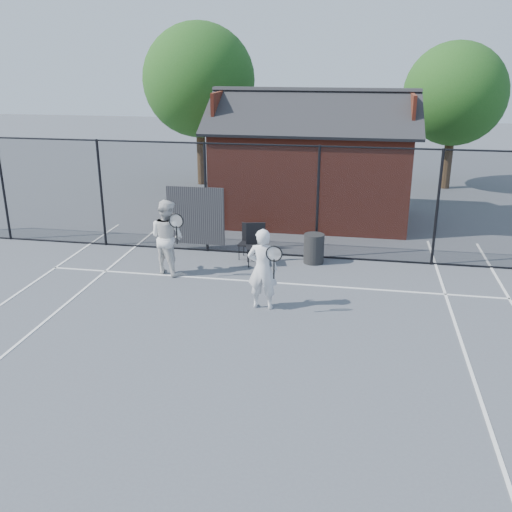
% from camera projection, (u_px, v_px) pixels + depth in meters
% --- Properties ---
extents(ground, '(80.00, 80.00, 0.00)m').
position_uv_depth(ground, '(241.00, 341.00, 10.83)').
color(ground, '#4F525A').
rests_on(ground, ground).
extents(court_lines, '(11.02, 18.00, 0.01)m').
position_uv_depth(court_lines, '(225.00, 377.00, 9.61)').
color(court_lines, white).
rests_on(court_lines, ground).
extents(fence, '(22.04, 3.00, 3.00)m').
position_uv_depth(fence, '(268.00, 203.00, 15.04)').
color(fence, black).
rests_on(fence, ground).
extents(clubhouse, '(6.50, 4.36, 4.19)m').
position_uv_depth(clubhouse, '(312.00, 170.00, 18.57)').
color(clubhouse, maroon).
rests_on(clubhouse, ground).
extents(tree_left, '(4.48, 4.48, 6.44)m').
position_uv_depth(tree_left, '(199.00, 80.00, 22.74)').
color(tree_left, '#312313').
rests_on(tree_left, ground).
extents(tree_right, '(3.97, 3.97, 5.70)m').
position_uv_depth(tree_right, '(455.00, 94.00, 22.13)').
color(tree_right, '#312313').
rests_on(tree_right, ground).
extents(player_front, '(0.79, 0.59, 1.77)m').
position_uv_depth(player_front, '(263.00, 269.00, 11.97)').
color(player_front, white).
rests_on(player_front, ground).
extents(player_back, '(1.12, 1.01, 1.86)m').
position_uv_depth(player_back, '(167.00, 237.00, 13.93)').
color(player_back, silver).
rests_on(player_back, ground).
extents(chair_left, '(0.50, 0.51, 0.91)m').
position_uv_depth(chair_left, '(248.00, 242.00, 15.09)').
color(chair_left, black).
rests_on(chair_left, ground).
extents(chair_right, '(0.61, 0.63, 1.04)m').
position_uv_depth(chair_right, '(256.00, 245.00, 14.61)').
color(chair_right, black).
rests_on(chair_right, ground).
extents(waste_bin, '(0.54, 0.54, 0.77)m').
position_uv_depth(waste_bin, '(314.00, 248.00, 14.81)').
color(waste_bin, '#252525').
rests_on(waste_bin, ground).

